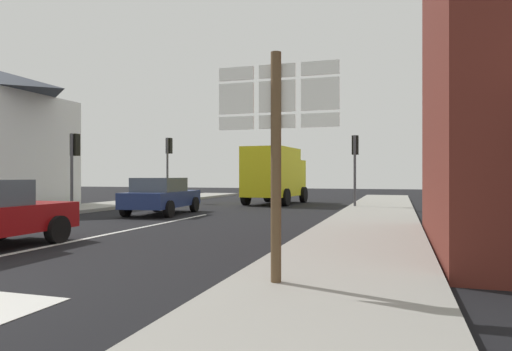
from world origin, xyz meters
name	(u,v)px	position (x,y,z in m)	size (l,w,h in m)	color
ground_plane	(183,219)	(0.00, 10.00, 0.00)	(80.00, 80.00, 0.00)	black
sidewalk_right	(367,230)	(6.51, 8.00, 0.07)	(2.88, 44.00, 0.14)	gray
lane_centre_stripe	(116,233)	(0.00, 6.00, 0.01)	(0.16, 12.00, 0.01)	silver
sedan_far	(161,195)	(-1.76, 11.64, 0.76)	(2.24, 4.33, 1.47)	navy
delivery_truck	(275,174)	(0.84, 19.46, 1.65)	(2.77, 5.14, 3.05)	yellow
route_sign_post	(276,142)	(5.77, 1.21, 2.00)	(1.66, 0.14, 3.20)	brown
traffic_light_near_left	(74,154)	(-5.37, 10.91, 2.42)	(0.30, 0.49, 3.27)	#47474C
traffic_light_far_left	(169,155)	(-5.37, 18.94, 2.77)	(0.30, 0.49, 3.74)	#47474C
traffic_light_far_right	(355,154)	(5.37, 17.16, 2.55)	(0.30, 0.49, 3.44)	#47474C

